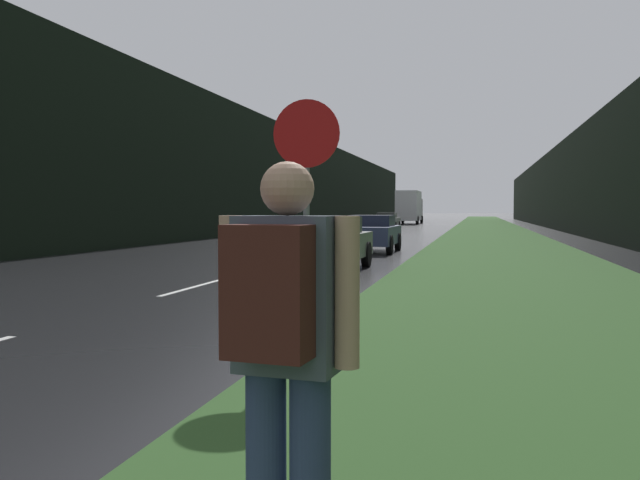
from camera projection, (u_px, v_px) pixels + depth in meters
name	position (u px, v px, depth m)	size (l,w,h in m)	color
grass_verge	(494.00, 238.00, 37.95)	(6.00, 240.00, 0.02)	#2D5123
lane_stripe_c	(193.00, 287.00, 13.80)	(0.12, 3.00, 0.01)	silver
lane_stripe_d	(287.00, 262.00, 20.61)	(0.12, 3.00, 0.01)	silver
treeline_far_side	(272.00, 178.00, 51.15)	(2.00, 140.00, 7.99)	black
treeline_near_side	(582.00, 185.00, 46.17)	(2.00, 140.00, 6.59)	black
stop_sign	(306.00, 195.00, 7.38)	(0.74, 0.07, 2.78)	slate
hitchhiker_with_backpack	(284.00, 346.00, 2.79)	(0.62, 0.45, 1.78)	navy
car_passing_near	(324.00, 243.00, 17.57)	(1.99, 4.44, 1.40)	#4C514C
car_passing_far	(371.00, 233.00, 25.34)	(1.92, 4.06, 1.38)	#2D3856
car_oncoming	(387.00, 220.00, 56.86)	(1.85, 4.47, 1.34)	#4C514C
delivery_truck	(410.00, 207.00, 75.16)	(2.45, 8.83, 3.62)	gray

